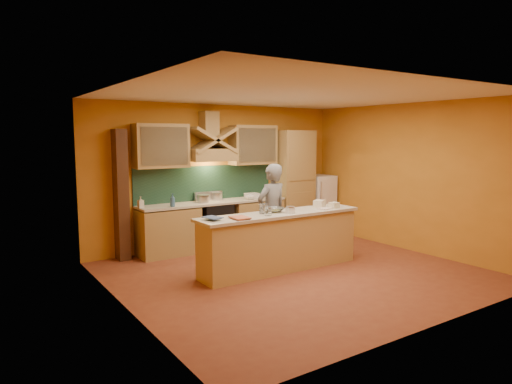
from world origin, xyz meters
TOP-DOWN VIEW (x-y plane):
  - floor at (0.00, 0.00)m, footprint 5.50×5.00m
  - ceiling at (0.00, 0.00)m, footprint 5.50×5.00m
  - wall_back at (0.00, 2.50)m, footprint 5.50×0.02m
  - wall_front at (0.00, -2.50)m, footprint 5.50×0.02m
  - wall_left at (-2.75, 0.00)m, footprint 0.02×5.00m
  - wall_right at (2.75, 0.00)m, footprint 0.02×5.00m
  - base_cabinet_left at (-1.25, 2.20)m, footprint 1.10×0.60m
  - base_cabinet_right at (0.65, 2.20)m, footprint 1.10×0.60m
  - counter_top at (-0.30, 2.20)m, footprint 3.00×0.62m
  - stove at (-0.30, 2.20)m, footprint 0.60×0.58m
  - backsplash at (-0.30, 2.48)m, footprint 3.00×0.03m
  - range_hood at (-0.30, 2.25)m, footprint 0.92×0.50m
  - hood_chimney at (-0.30, 2.35)m, footprint 0.30×0.30m
  - upper_cabinet_left at (-1.30, 2.33)m, footprint 1.00×0.35m
  - upper_cabinet_right at (0.70, 2.33)m, footprint 1.00×0.35m
  - pantry_column at (1.65, 2.20)m, footprint 0.80×0.60m
  - fridge at (2.40, 2.20)m, footprint 0.58×0.60m
  - trim_column_left at (-2.05, 2.35)m, footprint 0.20×0.30m
  - island_body at (-0.10, 0.30)m, footprint 2.80×0.55m
  - island_top at (-0.10, 0.30)m, footprint 2.90×0.62m
  - person at (0.12, 0.85)m, footprint 0.67×0.49m
  - pot_large at (-0.53, 2.18)m, footprint 0.28×0.28m
  - pot_small at (-0.15, 2.32)m, footprint 0.20×0.20m
  - soap_bottle_a at (-1.75, 2.22)m, footprint 0.10×0.10m
  - soap_bottle_b at (-1.24, 2.00)m, footprint 0.12×0.12m
  - bowl_back at (0.46, 2.07)m, footprint 0.29×0.29m
  - dish_rack at (0.62, 2.24)m, footprint 0.27×0.22m
  - book_lower at (-1.06, 0.19)m, footprint 0.25×0.33m
  - book_upper at (-1.43, 0.31)m, footprint 0.26×0.32m
  - jar_large at (-0.37, 0.39)m, footprint 0.16×0.16m
  - jar_small at (-0.43, 0.18)m, footprint 0.14×0.14m
  - kitchen_scale at (-0.02, 0.15)m, footprint 0.12×0.12m
  - mixing_bowl at (-0.15, 0.40)m, footprint 0.37×0.37m
  - cloth at (0.77, 0.19)m, footprint 0.26×0.22m
  - grocery_bag_a at (0.80, 0.37)m, footprint 0.25×0.23m
  - grocery_bag_b at (0.96, 0.17)m, footprint 0.18×0.15m

SIDE VIEW (x-z plane):
  - floor at x=0.00m, z-range -0.01..0.01m
  - base_cabinet_left at x=-1.25m, z-range 0.00..0.86m
  - base_cabinet_right at x=0.65m, z-range 0.00..0.86m
  - island_body at x=-0.10m, z-range 0.00..0.88m
  - stove at x=-0.30m, z-range 0.00..0.90m
  - fridge at x=2.40m, z-range 0.00..1.30m
  - person at x=0.12m, z-range 0.00..1.70m
  - counter_top at x=-0.30m, z-range 0.88..0.92m
  - island_top at x=-0.10m, z-range 0.90..0.95m
  - cloth at x=0.77m, z-range 0.94..0.96m
  - bowl_back at x=0.46m, z-range 0.92..0.99m
  - book_lower at x=-1.06m, z-range 0.94..0.98m
  - dish_rack at x=0.62m, z-range 0.92..1.01m
  - pot_large at x=-0.53m, z-range 0.90..1.04m
  - pot_small at x=-0.15m, z-range 0.90..1.05m
  - book_upper at x=-1.43m, z-range 0.97..0.99m
  - mixing_bowl at x=-0.15m, z-range 0.94..1.02m
  - kitchen_scale at x=-0.02m, z-range 0.95..1.04m
  - grocery_bag_b at x=0.96m, z-range 0.95..1.04m
  - grocery_bag_a at x=0.80m, z-range 0.94..1.07m
  - jar_small at x=-0.43m, z-range 0.95..1.09m
  - soap_bottle_a at x=-1.75m, z-range 0.92..1.12m
  - jar_large at x=-0.37m, z-range 0.94..1.10m
  - soap_bottle_b at x=-1.24m, z-range 0.92..1.16m
  - pantry_column at x=1.65m, z-range 0.00..2.30m
  - trim_column_left at x=-2.05m, z-range 0.00..2.30m
  - backsplash at x=-0.30m, z-range 0.90..1.60m
  - wall_back at x=0.00m, z-range 0.00..2.80m
  - wall_front at x=0.00m, z-range 0.00..2.80m
  - wall_left at x=-2.75m, z-range 0.00..2.80m
  - wall_right at x=2.75m, z-range 0.00..2.80m
  - range_hood at x=-0.30m, z-range 1.70..1.94m
  - upper_cabinet_left at x=-1.30m, z-range 1.60..2.40m
  - upper_cabinet_right at x=0.70m, z-range 1.60..2.40m
  - hood_chimney at x=-0.30m, z-range 2.15..2.65m
  - ceiling at x=0.00m, z-range 2.79..2.80m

